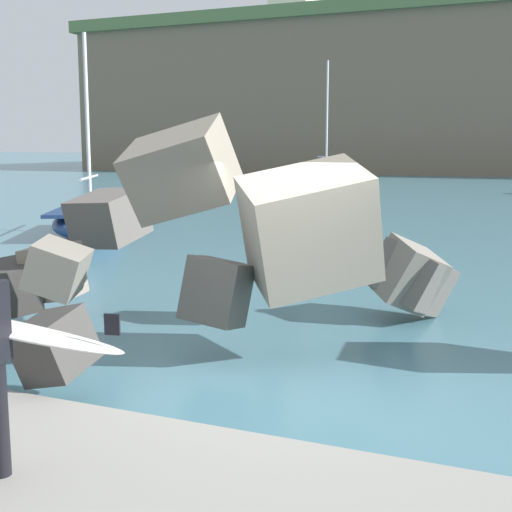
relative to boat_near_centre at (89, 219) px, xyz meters
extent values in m
plane|color=#42707F|center=(10.24, -10.48, -0.47)|extent=(400.00, 400.00, 0.00)
cube|color=#605B56|center=(11.04, -6.71, 0.19)|extent=(1.40, 1.35, 1.32)
cube|color=#605B56|center=(6.39, -8.13, 1.08)|extent=(1.07, 1.18, 0.98)
cube|color=slate|center=(7.15, -10.38, 0.66)|extent=(1.01, 0.93, 0.82)
cube|color=gray|center=(10.28, -9.54, 1.24)|extent=(1.86, 2.07, 1.79)
cube|color=#3D3A38|center=(8.31, -11.91, 0.17)|extent=(0.73, 0.81, 0.86)
cube|color=#4C4944|center=(9.22, -9.93, 0.44)|extent=(0.80, 0.71, 0.96)
cube|color=slate|center=(10.99, -6.86, 0.26)|extent=(1.39, 1.17, 1.29)
cube|color=gray|center=(9.32, -7.92, 0.76)|extent=(0.93, 0.85, 0.86)
cube|color=gray|center=(8.30, -9.13, 1.91)|extent=(1.68, 1.51, 1.56)
cube|color=gray|center=(6.29, -9.41, 0.39)|extent=(0.90, 0.86, 0.87)
cube|color=#3D3A38|center=(5.78, -9.87, 0.20)|extent=(1.28, 1.32, 0.83)
cylinder|color=black|center=(9.25, -13.63, 0.93)|extent=(0.09, 0.09, 0.56)
cube|color=black|center=(10.07, -13.40, 0.94)|extent=(0.12, 0.04, 0.16)
ellipsoid|color=navy|center=(0.00, 0.00, -0.06)|extent=(4.02, 5.40, 0.82)
cube|color=navy|center=(0.00, 0.00, 0.31)|extent=(3.70, 4.97, 0.10)
cylinder|color=silver|center=(-0.17, 0.34, 2.95)|extent=(0.12, 0.12, 5.20)
cylinder|color=silver|center=(-0.17, 0.34, 1.25)|extent=(1.45, 2.75, 0.08)
ellipsoid|color=navy|center=(0.17, 23.21, 0.07)|extent=(4.32, 4.56, 1.09)
cube|color=navy|center=(0.17, 23.21, 0.57)|extent=(3.97, 4.20, 0.10)
cylinder|color=silver|center=(0.38, 22.96, 3.87)|extent=(0.12, 0.12, 6.50)
cylinder|color=silver|center=(0.38, 22.96, 1.51)|extent=(1.76, 2.02, 0.08)
sphere|color=silver|center=(-3.45, 27.88, -0.25)|extent=(0.44, 0.44, 0.44)
cube|color=#756651|center=(2.05, 67.70, 6.71)|extent=(72.59, 44.25, 14.36)
cube|color=#567547|center=(2.05, 67.70, 14.49)|extent=(74.04, 45.13, 1.20)
cube|color=silver|center=(-14.67, 59.20, 18.14)|extent=(4.37, 6.24, 6.10)
cube|color=silver|center=(-3.78, 65.14, 17.18)|extent=(7.32, 6.25, 4.20)
camera|label=1|loc=(12.99, -17.60, 2.24)|focal=49.22mm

